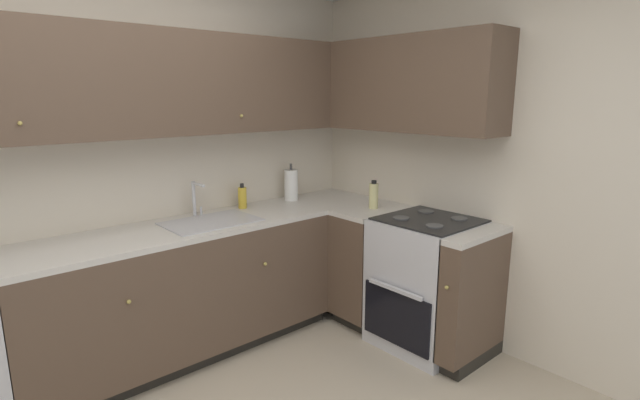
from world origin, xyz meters
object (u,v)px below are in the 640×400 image
Objects in this scene: oven_range at (427,281)px; oil_bottle at (374,195)px; soap_bottle at (242,197)px; paper_towel_roll at (291,185)px.

oil_bottle is at bearing 92.18° from oven_range.
soap_bottle is 0.99m from oil_bottle.
paper_towel_roll reaches higher than oven_range.
paper_towel_roll is (0.45, -0.02, 0.04)m from soap_bottle.
oil_bottle is at bearing -66.17° from paper_towel_roll.
soap_bottle is (-0.75, 1.16, 0.52)m from oven_range.
paper_towel_roll is 0.70m from oil_bottle.
oil_bottle reaches higher than oven_range.
soap_bottle is 0.61× the size of paper_towel_roll.
soap_bottle is at bearing 177.46° from paper_towel_roll.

